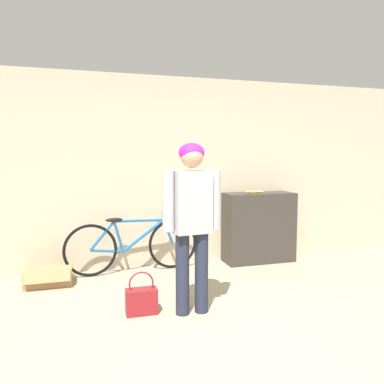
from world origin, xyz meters
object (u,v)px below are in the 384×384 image
(banana, at_px, (253,192))
(handbag, at_px, (141,300))
(cardboard_box, at_px, (49,277))
(bicycle, at_px, (133,245))
(person, at_px, (192,212))

(banana, bearing_deg, handbag, -143.22)
(handbag, xyz_separation_m, cardboard_box, (-0.93, 1.14, -0.04))
(bicycle, height_order, cardboard_box, bicycle)
(cardboard_box, bearing_deg, bicycle, 10.92)
(banana, bearing_deg, bicycle, -179.38)
(person, relative_size, bicycle, 0.94)
(person, bearing_deg, cardboard_box, 133.11)
(banana, distance_m, handbag, 2.43)
(person, distance_m, cardboard_box, 2.09)
(person, xyz_separation_m, banana, (1.34, 1.47, 0.02))
(handbag, relative_size, cardboard_box, 0.78)
(handbag, bearing_deg, person, -13.35)
(bicycle, xyz_separation_m, banana, (1.72, 0.02, 0.65))
(handbag, bearing_deg, bicycle, 85.99)
(bicycle, relative_size, handbag, 4.19)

